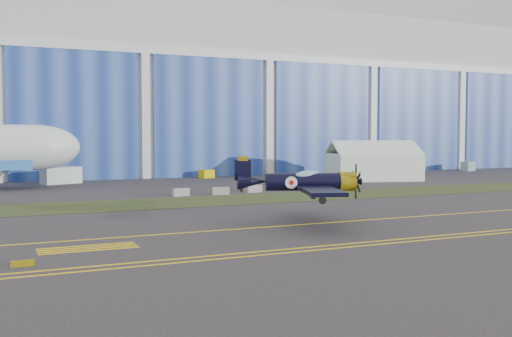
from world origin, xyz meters
name	(u,v)px	position (x,y,z in m)	size (l,w,h in m)	color
ground	(287,216)	(0.00, 0.00, 0.00)	(260.00, 260.00, 0.00)	#3A3538
grass_median	(227,200)	(0.00, 14.00, 0.02)	(260.00, 10.00, 0.02)	#475128
hangar	(117,94)	(0.00, 71.79, 14.96)	(220.00, 45.70, 30.00)	silver
taxiway_centreline	(316,224)	(0.00, -5.00, 0.01)	(200.00, 0.20, 0.02)	yellow
edge_line_near	(390,243)	(0.00, -14.50, 0.01)	(80.00, 0.20, 0.02)	yellow
edge_line_far	(381,241)	(0.00, -13.50, 0.01)	(80.00, 0.20, 0.02)	yellow
hold_short_ladder	(88,248)	(-18.00, -8.10, 0.01)	(6.00, 2.40, 0.02)	yellow
guard_board_left	(23,263)	(-22.00, -12.00, 0.17)	(1.20, 0.15, 0.35)	yellow
warbird	(303,182)	(-0.83, -4.40, 3.29)	(15.05, 16.51, 4.04)	black
tent	(373,160)	(31.73, 31.96, 3.10)	(15.50, 13.04, 6.20)	white
shipping_container	(61,175)	(-13.70, 44.08, 1.19)	(5.50, 2.20, 2.38)	silver
tug	(207,174)	(9.36, 46.47, 0.66)	(2.26, 1.41, 1.32)	#E9CE02
gse_box	(468,166)	(62.63, 43.63, 0.92)	(3.07, 1.64, 1.84)	#7DA9A7
barrier_a	(181,192)	(-3.32, 19.92, 0.45)	(2.00, 0.60, 0.90)	#969296
barrier_b	(221,191)	(1.39, 19.47, 0.45)	(2.00, 0.60, 0.90)	gray
barrier_c	(254,189)	(6.19, 20.61, 0.45)	(2.00, 0.60, 0.90)	#9C9093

